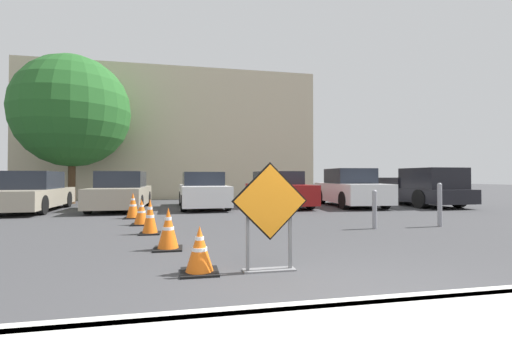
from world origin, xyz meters
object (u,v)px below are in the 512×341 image
parked_car_second (122,192)px  bollard_second (440,204)px  pickup_truck (419,189)px  traffic_cone_fifth (133,206)px  bollard_nearest (375,208)px  parked_car_fifth (350,189)px  parked_car_third (203,191)px  traffic_cone_second (168,229)px  traffic_cone_fourth (141,212)px  parked_car_fourth (278,190)px  traffic_cone_nearest (200,250)px  road_closed_sign (270,211)px  parked_car_nearest (31,193)px  traffic_cone_third (150,217)px

parked_car_second → bollard_second: 10.79m
pickup_truck → bollard_second: pickup_truck is taller
traffic_cone_fifth → bollard_nearest: 6.86m
traffic_cone_fifth → parked_car_fifth: size_ratio=0.18×
traffic_cone_fifth → parked_car_third: (2.22, 3.13, 0.29)m
traffic_cone_second → pickup_truck: pickup_truck is taller
traffic_cone_fourth → parked_car_third: bearing=68.9°
traffic_cone_fifth → parked_car_fourth: size_ratio=0.18×
parked_car_third → pickup_truck: bearing=172.8°
parked_car_third → parked_car_fourth: (3.09, -0.20, 0.02)m
traffic_cone_nearest → parked_car_second: parked_car_second is taller
road_closed_sign → bollard_nearest: size_ratio=1.54×
traffic_cone_nearest → bollard_nearest: 5.21m
parked_car_nearest → pickup_truck: (15.46, -0.65, 0.06)m
parked_car_second → pickup_truck: 12.39m
traffic_cone_second → traffic_cone_fourth: size_ratio=1.08×
traffic_cone_second → bollard_second: bollard_second is taller
bollard_nearest → parked_car_nearest: bearing=147.7°
parked_car_second → traffic_cone_third: bearing=104.5°
bollard_second → parked_car_nearest: bearing=151.9°
parked_car_second → bollard_second: (8.67, -6.41, -0.09)m
parked_car_fifth → pickup_truck: pickup_truck is taller
parked_car_third → bollard_second: (5.58, -6.44, -0.09)m
traffic_cone_second → parked_car_third: size_ratio=0.16×
traffic_cone_nearest → bollard_second: (6.06, 2.99, 0.28)m
parked_car_nearest → traffic_cone_fourth: bearing=131.3°
bollard_nearest → traffic_cone_nearest: bearing=-145.0°
bollard_nearest → traffic_cone_third: bearing=176.8°
traffic_cone_third → bollard_second: 7.01m
bollard_nearest → bollard_second: size_ratio=0.85×
traffic_cone_fifth → parked_car_fourth: bearing=28.9°
traffic_cone_third → traffic_cone_fifth: 3.12m
bollard_nearest → bollard_second: 1.80m
bollard_second → parked_car_fourth: bearing=111.8°
traffic_cone_third → parked_car_second: size_ratio=0.17×
parked_car_fifth → bollard_nearest: 6.41m
traffic_cone_fifth → traffic_cone_nearest: bearing=-74.5°
traffic_cone_third → pickup_truck: size_ratio=0.15×
parked_car_nearest → bollard_second: size_ratio=4.34×
road_closed_sign → parked_car_nearest: bearing=125.2°
traffic_cone_fifth → bollard_second: bearing=-23.0°
parked_car_third → traffic_cone_nearest: bearing=84.8°
traffic_cone_second → parked_car_fourth: parked_car_fourth is taller
parked_car_second → bollard_nearest: parked_car_second is taller
parked_car_nearest → pickup_truck: bearing=174.5°
traffic_cone_nearest → parked_car_fifth: bearing=53.3°
parked_car_second → parked_car_fourth: parked_car_fourth is taller
road_closed_sign → traffic_cone_fourth: 5.41m
traffic_cone_nearest → traffic_cone_fifth: (-1.74, 6.30, 0.08)m
parked_car_fourth → bollard_second: parked_car_fourth is taller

